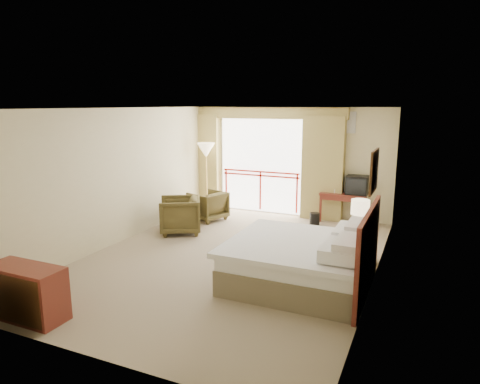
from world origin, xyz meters
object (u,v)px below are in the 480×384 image
at_px(bed, 303,261).
at_px(table_lamp, 360,208).
at_px(armchair_near, 180,232).
at_px(dresser, 26,293).
at_px(wastebasket, 315,219).
at_px(side_table, 186,208).
at_px(nightstand, 358,247).
at_px(desk, 344,199).
at_px(floor_lamp, 206,153).
at_px(armchair_far, 208,220).
at_px(tv, 357,185).

height_order(bed, table_lamp, table_lamp).
xyz_separation_m(armchair_near, dresser, (0.20, -4.10, 0.36)).
height_order(wastebasket, armchair_near, armchair_near).
bearing_deg(side_table, nightstand, -11.12).
distance_m(desk, armchair_near, 3.94).
bearing_deg(bed, desk, 91.68).
height_order(wastebasket, floor_lamp, floor_lamp).
xyz_separation_m(table_lamp, floor_lamp, (-4.19, 2.06, 0.58)).
height_order(bed, armchair_far, bed).
distance_m(bed, desk, 3.95).
bearing_deg(wastebasket, floor_lamp, 177.48).
xyz_separation_m(nightstand, floor_lamp, (-4.19, 2.11, 1.28)).
bearing_deg(wastebasket, desk, 48.44).
height_order(table_lamp, side_table, table_lamp).
bearing_deg(nightstand, desk, 104.73).
bearing_deg(nightstand, tv, 98.62).
distance_m(nightstand, desk, 2.70).
xyz_separation_m(bed, desk, (-0.12, 3.95, 0.16)).
bearing_deg(tv, bed, -78.38).
height_order(bed, armchair_near, bed).
xyz_separation_m(bed, tv, (0.18, 3.89, 0.54)).
xyz_separation_m(table_lamp, side_table, (-4.04, 0.74, -0.57)).
bearing_deg(nightstand, armchair_near, 175.84).
relative_size(nightstand, table_lamp, 0.93).
bearing_deg(desk, armchair_far, -154.86).
distance_m(desk, dresser, 7.11).
height_order(desk, wastebasket, desk).
height_order(nightstand, floor_lamp, floor_lamp).
distance_m(desk, tv, 0.48).
relative_size(side_table, floor_lamp, 0.32).
distance_m(wastebasket, armchair_near, 3.12).
xyz_separation_m(armchair_near, side_table, (-0.21, 0.60, 0.40)).
bearing_deg(bed, dresser, -139.65).
distance_m(armchair_near, dresser, 4.12).
bearing_deg(bed, tv, 87.29).
bearing_deg(side_table, wastebasket, 23.30).
height_order(wastebasket, armchair_far, armchair_far).
relative_size(tv, armchair_far, 0.64).
xyz_separation_m(wastebasket, side_table, (-2.76, -1.19, 0.26)).
bearing_deg(nightstand, table_lamp, 88.72).
bearing_deg(table_lamp, nightstand, -90.00).
bearing_deg(dresser, armchair_far, 95.97).
xyz_separation_m(floor_lamp, dresser, (0.57, -6.02, -1.19)).
bearing_deg(armchair_near, table_lamp, 57.64).
distance_m(table_lamp, armchair_near, 3.95).
bearing_deg(floor_lamp, dresser, -84.60).
height_order(tv, wastebasket, tv).
bearing_deg(desk, bed, -84.89).
height_order(nightstand, dresser, dresser).
height_order(armchair_far, armchair_near, armchair_near).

